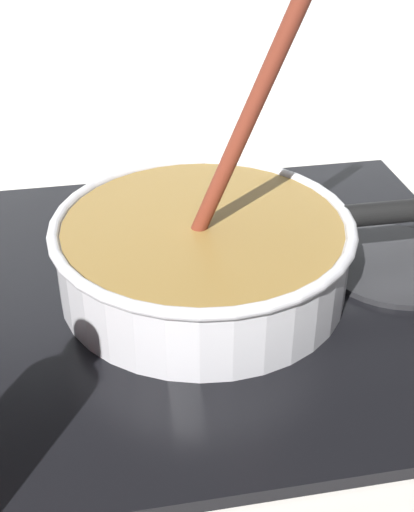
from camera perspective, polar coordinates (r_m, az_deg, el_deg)
The scene contains 5 objects.
ground at distance 0.53m, azimuth -6.51°, elevation -18.68°, with size 2.40×1.60×0.04m, color beige.
hob_plate at distance 0.66m, azimuth -0.00°, elevation -2.93°, with size 0.56×0.48×0.01m, color black.
burner_ring at distance 0.66m, azimuth 0.00°, elevation -2.22°, with size 0.18×0.18×0.01m, color #592D0C.
spare_burner at distance 0.71m, azimuth 15.53°, elevation -0.57°, with size 0.15×0.15×0.01m, color #262628.
cooking_pan at distance 0.64m, azimuth 0.19°, elevation 0.43°, with size 0.45×0.28×0.29m.
Camera 1 is at (-0.00, -0.33, 0.39)m, focal length 48.34 mm.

